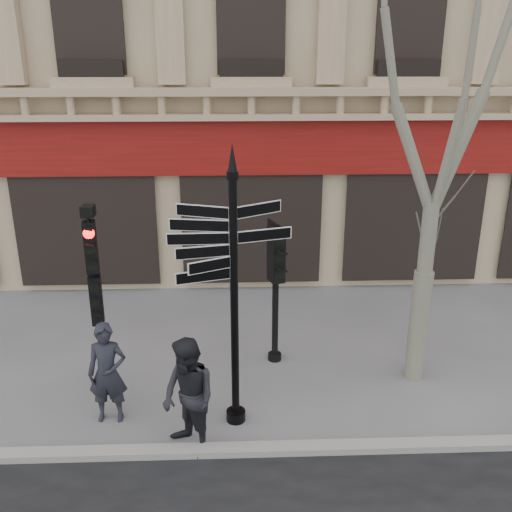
{
  "coord_description": "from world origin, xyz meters",
  "views": [
    {
      "loc": [
        -0.41,
        -8.46,
        5.7
      ],
      "look_at": [
        -0.06,
        0.6,
        2.43
      ],
      "focal_mm": 40.0,
      "sensor_mm": 36.0,
      "label": 1
    }
  ],
  "objects_px": {
    "plane_tree": "(448,52)",
    "pedestrian_b": "(189,398)",
    "pedestrian_a": "(108,373)",
    "traffic_signal_main": "(95,280)",
    "fingerpost": "(233,245)",
    "traffic_signal_secondary": "(276,269)"
  },
  "relations": [
    {
      "from": "fingerpost",
      "to": "pedestrian_a",
      "type": "relative_size",
      "value": 2.63
    },
    {
      "from": "traffic_signal_secondary",
      "to": "pedestrian_b",
      "type": "xyz_separation_m",
      "value": [
        -1.45,
        -2.65,
        -0.97
      ]
    },
    {
      "from": "traffic_signal_secondary",
      "to": "plane_tree",
      "type": "height_order",
      "value": "plane_tree"
    },
    {
      "from": "traffic_signal_main",
      "to": "plane_tree",
      "type": "height_order",
      "value": "plane_tree"
    },
    {
      "from": "pedestrian_b",
      "to": "pedestrian_a",
      "type": "bearing_deg",
      "value": -161.71
    },
    {
      "from": "traffic_signal_main",
      "to": "traffic_signal_secondary",
      "type": "distance_m",
      "value": 3.24
    },
    {
      "from": "plane_tree",
      "to": "pedestrian_a",
      "type": "height_order",
      "value": "plane_tree"
    },
    {
      "from": "pedestrian_b",
      "to": "traffic_signal_main",
      "type": "bearing_deg",
      "value": -175.18
    },
    {
      "from": "traffic_signal_main",
      "to": "traffic_signal_secondary",
      "type": "relative_size",
      "value": 1.25
    },
    {
      "from": "traffic_signal_main",
      "to": "pedestrian_a",
      "type": "relative_size",
      "value": 1.99
    },
    {
      "from": "fingerpost",
      "to": "traffic_signal_main",
      "type": "relative_size",
      "value": 1.32
    },
    {
      "from": "fingerpost",
      "to": "plane_tree",
      "type": "bearing_deg",
      "value": 13.55
    },
    {
      "from": "plane_tree",
      "to": "pedestrian_b",
      "type": "relative_size",
      "value": 4.37
    },
    {
      "from": "plane_tree",
      "to": "pedestrian_a",
      "type": "xyz_separation_m",
      "value": [
        -5.34,
        -1.08,
        -4.83
      ]
    },
    {
      "from": "pedestrian_a",
      "to": "pedestrian_b",
      "type": "relative_size",
      "value": 0.93
    },
    {
      "from": "traffic_signal_main",
      "to": "pedestrian_a",
      "type": "height_order",
      "value": "traffic_signal_main"
    },
    {
      "from": "pedestrian_a",
      "to": "plane_tree",
      "type": "bearing_deg",
      "value": 10.59
    },
    {
      "from": "fingerpost",
      "to": "pedestrian_a",
      "type": "distance_m",
      "value": 2.98
    },
    {
      "from": "plane_tree",
      "to": "pedestrian_b",
      "type": "xyz_separation_m",
      "value": [
        -3.98,
        -1.92,
        -4.76
      ]
    },
    {
      "from": "traffic_signal_secondary",
      "to": "plane_tree",
      "type": "relative_size",
      "value": 0.34
    },
    {
      "from": "fingerpost",
      "to": "traffic_signal_secondary",
      "type": "height_order",
      "value": "fingerpost"
    },
    {
      "from": "traffic_signal_secondary",
      "to": "pedestrian_a",
      "type": "height_order",
      "value": "traffic_signal_secondary"
    }
  ]
}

